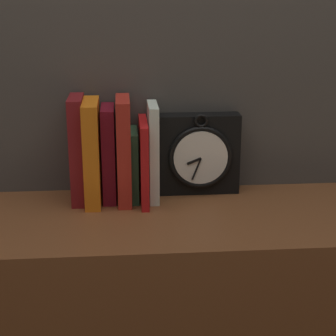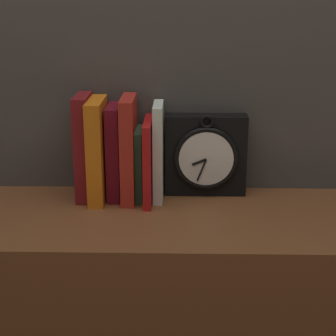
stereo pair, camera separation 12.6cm
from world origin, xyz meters
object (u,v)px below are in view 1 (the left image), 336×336
Objects in this scene: book_slot1_orange at (92,153)px; book_slot2_maroon at (109,154)px; book_slot0_maroon at (78,150)px; clock at (199,154)px; book_slot5_red at (144,161)px; book_slot4_green at (134,165)px; book_slot3_red at (124,150)px; book_slot6_white at (153,152)px.

book_slot1_orange is 1.08× the size of book_slot2_maroon.
book_slot0_maroon is 0.08m from book_slot2_maroon.
book_slot1_orange is at bearing -20.02° from book_slot0_maroon.
book_slot5_red is at bearing -161.61° from clock.
book_slot2_maroon is 1.34× the size of book_slot4_green.
book_slot5_red is (0.05, -0.01, -0.03)m from book_slot3_red.
book_slot2_maroon is 0.09m from book_slot5_red.
book_slot4_green is at bearing 9.06° from book_slot1_orange.
book_slot0_maroon reaches higher than book_slot5_red.
book_slot4_green is at bearing -171.14° from clock.
book_slot3_red reaches higher than book_slot1_orange.
clock is 0.23m from book_slot2_maroon.
book_slot6_white is (0.02, 0.02, 0.02)m from book_slot5_red.
book_slot6_white is (0.05, -0.00, 0.03)m from book_slot4_green.
clock is at bearing 8.86° from book_slot4_green.
book_slot1_orange is at bearing -171.06° from clock.
book_slot0_maroon is 0.14m from book_slot4_green.
book_slot3_red is at bearing -154.29° from book_slot4_green.
clock is 0.30m from book_slot0_maroon.
book_slot5_red is (0.12, -0.01, -0.02)m from book_slot1_orange.
book_slot2_maroon is (0.04, 0.02, -0.01)m from book_slot1_orange.
clock is at bearing 18.39° from book_slot5_red.
book_slot4_green is at bearing 176.46° from book_slot6_white.
clock is 1.22× the size of book_slot4_green.
book_slot6_white is (0.18, 0.00, -0.01)m from book_slot0_maroon.
book_slot6_white is at bearing 37.91° from book_slot5_red.
book_slot6_white is (0.11, -0.00, 0.00)m from book_slot2_maroon.
clock reaches higher than book_slot5_red.
book_slot4_green is 0.86× the size of book_slot5_red.
book_slot5_red is at bearing -2.51° from book_slot1_orange.
book_slot4_green is (0.06, 0.00, -0.03)m from book_slot2_maroon.
book_slot4_green is (0.14, 0.00, -0.04)m from book_slot0_maroon.
book_slot2_maroon is 0.91× the size of book_slot3_red.
book_slot3_red is at bearing -4.58° from book_slot0_maroon.
book_slot3_red is at bearing 2.95° from book_slot1_orange.
book_slot6_white is (0.07, 0.01, -0.01)m from book_slot3_red.
book_slot2_maroon is (0.07, 0.00, -0.01)m from book_slot0_maroon.
book_slot1_orange reaches higher than book_slot4_green.
book_slot0_maroon is at bearing 173.45° from book_slot5_red.
book_slot3_red is (0.04, -0.01, 0.01)m from book_slot2_maroon.
book_slot6_white reaches higher than book_slot2_maroon.
book_slot2_maroon is at bearing -173.53° from clock.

